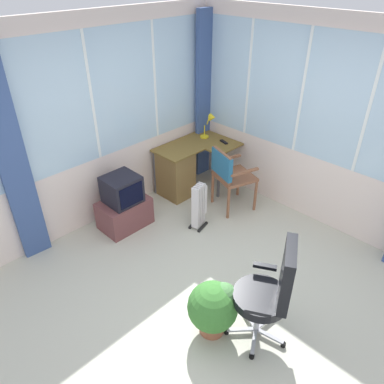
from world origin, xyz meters
TOP-DOWN VIEW (x-y plane):
  - ground at (0.00, 0.00)m, footprint 4.86×5.09m
  - north_window_panel at (0.00, 2.08)m, footprint 3.86×0.07m
  - east_window_panel at (1.96, -0.00)m, footprint 0.07×4.09m
  - curtain_north_left at (-1.06, 2.00)m, footprint 0.31×0.09m
  - curtain_corner at (1.83, 1.95)m, footprint 0.31×0.08m
  - desk at (1.06, 1.75)m, footprint 1.13×0.82m
  - desk_lamp at (1.74, 1.72)m, footprint 0.23×0.19m
  - tv_remote at (1.72, 1.43)m, footprint 0.08×0.16m
  - wooden_armchair at (1.27, 0.97)m, footprint 0.62×0.61m
  - office_chair at (-0.08, -0.67)m, footprint 0.62×0.59m
  - tv_on_stand at (0.01, 1.66)m, footprint 0.64×0.44m
  - space_heater at (0.71, 0.95)m, footprint 0.29×0.22m
  - potted_plant at (-0.39, -0.29)m, footprint 0.48×0.48m

SIDE VIEW (x-z plane):
  - ground at x=0.00m, z-range -0.06..0.00m
  - space_heater at x=0.71m, z-range 0.01..0.64m
  - tv_on_stand at x=0.01m, z-range -0.05..0.70m
  - potted_plant at x=-0.39m, z-range 0.04..0.61m
  - desk at x=1.06m, z-range 0.03..0.76m
  - wooden_armchair at x=1.27m, z-range 0.14..1.05m
  - office_chair at x=-0.08m, z-range 0.07..1.16m
  - tv_remote at x=1.72m, z-range 0.73..0.75m
  - desk_lamp at x=1.74m, z-range 0.79..1.16m
  - curtain_north_left at x=-1.06m, z-range 0.00..2.50m
  - curtain_corner at x=1.83m, z-range 0.00..2.50m
  - north_window_panel at x=0.00m, z-range 0.00..2.59m
  - east_window_panel at x=1.96m, z-range 0.00..2.60m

